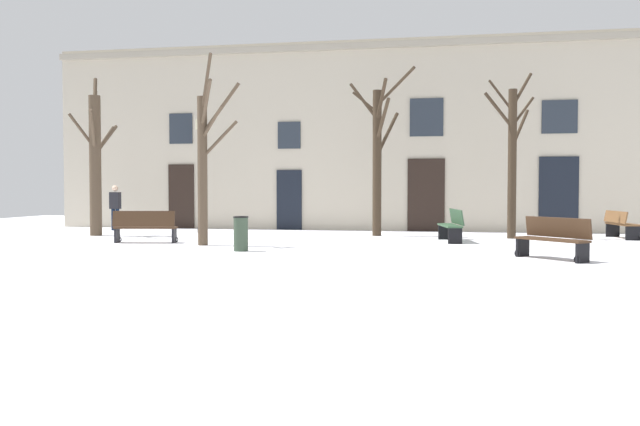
{
  "coord_description": "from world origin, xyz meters",
  "views": [
    {
      "loc": [
        3.47,
        -15.89,
        1.62
      ],
      "look_at": [
        0.0,
        1.88,
        0.92
      ],
      "focal_mm": 38.87,
      "sensor_mm": 36.0,
      "label": 1
    }
  ],
  "objects_px": {
    "bench_by_litter_bin": "(452,225)",
    "tree_foreground": "(204,160)",
    "tree_left_of_center": "(512,156)",
    "tree_center": "(95,160)",
    "streetlamp": "(200,163)",
    "bench_facing_shops": "(145,226)",
    "litter_bin": "(241,234)",
    "tree_near_facade": "(378,152)",
    "bench_back_to_back_left": "(621,224)",
    "bench_back_to_back_right": "(553,238)",
    "person_near_bench": "(115,206)"
  },
  "relations": [
    {
      "from": "bench_by_litter_bin",
      "to": "tree_foreground",
      "type": "bearing_deg",
      "value": -79.17
    },
    {
      "from": "tree_left_of_center",
      "to": "tree_center",
      "type": "bearing_deg",
      "value": -174.4
    },
    {
      "from": "streetlamp",
      "to": "bench_facing_shops",
      "type": "distance_m",
      "value": 4.72
    },
    {
      "from": "streetlamp",
      "to": "litter_bin",
      "type": "bearing_deg",
      "value": -61.06
    },
    {
      "from": "tree_foreground",
      "to": "tree_center",
      "type": "bearing_deg",
      "value": 148.63
    },
    {
      "from": "bench_by_litter_bin",
      "to": "tree_center",
      "type": "bearing_deg",
      "value": -102.53
    },
    {
      "from": "tree_near_facade",
      "to": "streetlamp",
      "type": "bearing_deg",
      "value": 178.36
    },
    {
      "from": "tree_near_facade",
      "to": "bench_back_to_back_left",
      "type": "height_order",
      "value": "tree_near_facade"
    },
    {
      "from": "tree_center",
      "to": "bench_facing_shops",
      "type": "bearing_deg",
      "value": -40.71
    },
    {
      "from": "bench_back_to_back_left",
      "to": "bench_back_to_back_right",
      "type": "height_order",
      "value": "bench_back_to_back_right"
    },
    {
      "from": "tree_foreground",
      "to": "litter_bin",
      "type": "xyz_separation_m",
      "value": [
        1.48,
        -1.4,
        -1.89
      ]
    },
    {
      "from": "litter_bin",
      "to": "person_near_bench",
      "type": "height_order",
      "value": "person_near_bench"
    },
    {
      "from": "tree_left_of_center",
      "to": "person_near_bench",
      "type": "relative_size",
      "value": 3.12
    },
    {
      "from": "tree_left_of_center",
      "to": "person_near_bench",
      "type": "distance_m",
      "value": 14.2
    },
    {
      "from": "streetlamp",
      "to": "bench_facing_shops",
      "type": "relative_size",
      "value": 2.16
    },
    {
      "from": "tree_foreground",
      "to": "bench_by_litter_bin",
      "type": "distance_m",
      "value": 7.4
    },
    {
      "from": "tree_center",
      "to": "bench_by_litter_bin",
      "type": "bearing_deg",
      "value": -1.65
    },
    {
      "from": "tree_left_of_center",
      "to": "person_near_bench",
      "type": "bearing_deg",
      "value": 174.73
    },
    {
      "from": "tree_left_of_center",
      "to": "tree_near_facade",
      "type": "distance_m",
      "value": 4.24
    },
    {
      "from": "litter_bin",
      "to": "bench_back_to_back_right",
      "type": "bearing_deg",
      "value": -4.41
    },
    {
      "from": "bench_back_to_back_left",
      "to": "bench_by_litter_bin",
      "type": "bearing_deg",
      "value": 103.38
    },
    {
      "from": "bench_facing_shops",
      "to": "person_near_bench",
      "type": "xyz_separation_m",
      "value": [
        -3.58,
        5.1,
        0.44
      ]
    },
    {
      "from": "tree_center",
      "to": "tree_foreground",
      "type": "height_order",
      "value": "tree_center"
    },
    {
      "from": "tree_left_of_center",
      "to": "bench_back_to_back_right",
      "type": "bearing_deg",
      "value": -86.27
    },
    {
      "from": "litter_bin",
      "to": "bench_back_to_back_right",
      "type": "height_order",
      "value": "bench_back_to_back_right"
    },
    {
      "from": "bench_by_litter_bin",
      "to": "person_near_bench",
      "type": "height_order",
      "value": "person_near_bench"
    },
    {
      "from": "streetlamp",
      "to": "bench_by_litter_bin",
      "type": "relative_size",
      "value": 2.17
    },
    {
      "from": "litter_bin",
      "to": "bench_by_litter_bin",
      "type": "distance_m",
      "value": 6.58
    },
    {
      "from": "bench_back_to_back_right",
      "to": "person_near_bench",
      "type": "relative_size",
      "value": 0.96
    },
    {
      "from": "bench_back_to_back_left",
      "to": "bench_by_litter_bin",
      "type": "xyz_separation_m",
      "value": [
        -5.15,
        -2.22,
        0.05
      ]
    },
    {
      "from": "person_near_bench",
      "to": "bench_by_litter_bin",
      "type": "bearing_deg",
      "value": -7.24
    },
    {
      "from": "bench_back_to_back_right",
      "to": "tree_near_facade",
      "type": "bearing_deg",
      "value": 172.05
    },
    {
      "from": "tree_center",
      "to": "litter_bin",
      "type": "distance_m",
      "value": 8.0
    },
    {
      "from": "bench_by_litter_bin",
      "to": "bench_facing_shops",
      "type": "bearing_deg",
      "value": -86.81
    },
    {
      "from": "tree_center",
      "to": "bench_by_litter_bin",
      "type": "xyz_separation_m",
      "value": [
        11.55,
        -0.33,
        -1.99
      ]
    },
    {
      "from": "streetlamp",
      "to": "bench_back_to_back_right",
      "type": "height_order",
      "value": "streetlamp"
    },
    {
      "from": "bench_facing_shops",
      "to": "bench_back_to_back_right",
      "type": "height_order",
      "value": "bench_back_to_back_right"
    },
    {
      "from": "streetlamp",
      "to": "bench_by_litter_bin",
      "type": "distance_m",
      "value": 9.06
    },
    {
      "from": "tree_left_of_center",
      "to": "person_near_bench",
      "type": "height_order",
      "value": "tree_left_of_center"
    },
    {
      "from": "tree_left_of_center",
      "to": "bench_facing_shops",
      "type": "xyz_separation_m",
      "value": [
        -10.47,
        -3.81,
        -2.1
      ]
    },
    {
      "from": "tree_center",
      "to": "tree_left_of_center",
      "type": "xyz_separation_m",
      "value": [
        13.37,
        1.31,
        0.08
      ]
    },
    {
      "from": "tree_left_of_center",
      "to": "streetlamp",
      "type": "bearing_deg",
      "value": 177.38
    },
    {
      "from": "bench_back_to_back_left",
      "to": "streetlamp",
      "type": "bearing_deg",
      "value": 80.49
    },
    {
      "from": "tree_near_facade",
      "to": "bench_by_litter_bin",
      "type": "height_order",
      "value": "tree_near_facade"
    },
    {
      "from": "tree_near_facade",
      "to": "bench_facing_shops",
      "type": "bearing_deg",
      "value": -146.66
    },
    {
      "from": "streetlamp",
      "to": "bench_back_to_back_right",
      "type": "distance_m",
      "value": 12.9
    },
    {
      "from": "bench_facing_shops",
      "to": "bench_back_to_back_right",
      "type": "relative_size",
      "value": 1.16
    },
    {
      "from": "bench_facing_shops",
      "to": "tree_left_of_center",
      "type": "bearing_deg",
      "value": -169.62
    },
    {
      "from": "tree_left_of_center",
      "to": "bench_facing_shops",
      "type": "relative_size",
      "value": 2.8
    },
    {
      "from": "tree_center",
      "to": "bench_back_to_back_right",
      "type": "relative_size",
      "value": 3.3
    }
  ]
}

